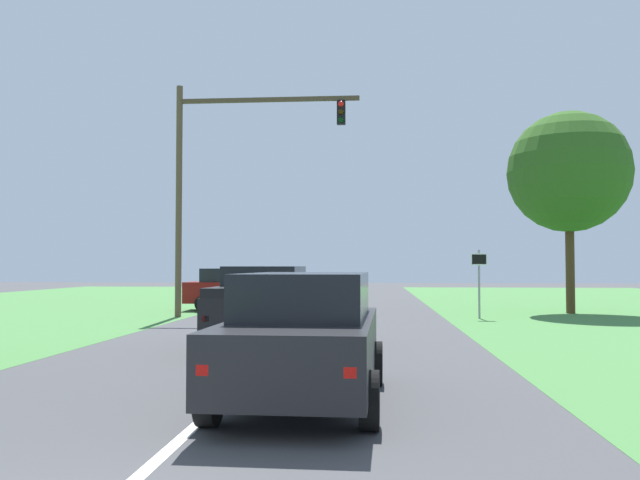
# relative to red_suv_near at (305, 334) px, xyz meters

# --- Properties ---
(ground_plane) EXTENTS (120.00, 120.00, 0.00)m
(ground_plane) POSITION_rel_red_suv_near_xyz_m (-1.19, 6.01, -0.98)
(ground_plane) COLOR #424244
(red_suv_near) EXTENTS (2.30, 4.95, 1.86)m
(red_suv_near) POSITION_rel_red_suv_near_xyz_m (0.00, 0.00, 0.00)
(red_suv_near) COLOR black
(red_suv_near) RESTS_ON ground_plane
(pickup_truck_lead) EXTENTS (2.23, 5.23, 1.95)m
(pickup_truck_lead) POSITION_rel_red_suv_near_xyz_m (-1.55, 6.04, 0.02)
(pickup_truck_lead) COLOR black
(pickup_truck_lead) RESTS_ON ground_plane
(traffic_light) EXTENTS (7.08, 0.40, 8.92)m
(traffic_light) POSITION_rel_red_suv_near_xyz_m (-4.83, 15.37, 4.80)
(traffic_light) COLOR brown
(traffic_light) RESTS_ON ground_plane
(keep_moving_sign) EXTENTS (0.60, 0.09, 2.55)m
(keep_moving_sign) POSITION_rel_red_suv_near_xyz_m (4.90, 15.52, 0.65)
(keep_moving_sign) COLOR gray
(keep_moving_sign) RESTS_ON ground_plane
(oak_tree_right) EXTENTS (5.01, 5.01, 8.36)m
(oak_tree_right) POSITION_rel_red_suv_near_xyz_m (9.07, 18.56, 4.86)
(oak_tree_right) COLOR #4C351E
(oak_tree_right) RESTS_ON ground_plane
(crossing_suv_far) EXTENTS (4.81, 2.15, 1.84)m
(crossing_suv_far) POSITION_rel_red_suv_near_xyz_m (-4.89, 19.24, -0.02)
(crossing_suv_far) COLOR maroon
(crossing_suv_far) RESTS_ON ground_plane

